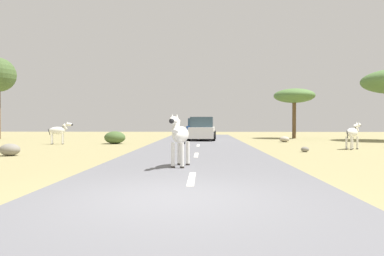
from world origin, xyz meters
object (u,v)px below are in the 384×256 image
at_px(car_0, 202,130).
at_px(zebra_2, 59,131).
at_px(zebra_0, 180,135).
at_px(rock_0, 10,150).
at_px(zebra_1, 353,133).
at_px(rock_3, 285,139).
at_px(bush_1, 115,138).
at_px(rock_2, 305,149).
at_px(tree_2, 294,96).
at_px(car_1, 197,128).

bearing_deg(car_0, zebra_2, -150.32).
xyz_separation_m(zebra_0, rock_0, (-7.32, 3.75, -0.74)).
bearing_deg(zebra_0, zebra_2, -42.22).
height_order(zebra_1, rock_3, zebra_1).
distance_m(rock_0, rock_3, 17.39).
xyz_separation_m(rock_0, rock_3, (13.80, 10.59, -0.05)).
bearing_deg(bush_1, car_0, 35.13).
xyz_separation_m(zebra_0, rock_3, (6.47, 14.35, -0.79)).
relative_size(zebra_2, rock_0, 1.80).
distance_m(car_0, rock_0, 14.57).
height_order(zebra_0, zebra_1, zebra_0).
bearing_deg(zebra_0, car_0, -81.22).
bearing_deg(car_0, rock_3, -12.29).
height_order(zebra_2, rock_2, zebra_2).
bearing_deg(zebra_2, zebra_0, 23.56).
relative_size(bush_1, rock_0, 1.63).
bearing_deg(zebra_1, car_0, -178.19).
bearing_deg(zebra_2, tree_2, 103.65).
distance_m(tree_2, rock_2, 14.72).
bearing_deg(rock_3, zebra_0, -114.28).
bearing_deg(zebra_1, car_1, 164.52).
distance_m(zebra_1, rock_0, 16.24).
distance_m(zebra_2, rock_3, 15.23).
bearing_deg(car_1, bush_1, -108.79).
bearing_deg(tree_2, zebra_2, -153.24).
relative_size(zebra_1, tree_2, 0.33).
bearing_deg(rock_0, zebra_2, 98.44).
bearing_deg(tree_2, zebra_1, -90.87).
bearing_deg(rock_0, car_0, 56.80).
relative_size(zebra_0, zebra_1, 1.17).
bearing_deg(car_0, zebra_1, -43.68).
relative_size(tree_2, rock_0, 5.20).
xyz_separation_m(tree_2, rock_0, (-15.92, -16.19, -3.40)).
xyz_separation_m(car_1, rock_0, (-7.45, -20.88, -0.59)).
relative_size(tree_2, bush_1, 3.18).
height_order(zebra_0, rock_3, zebra_0).
bearing_deg(zebra_1, bush_1, -149.08).
distance_m(zebra_1, rock_2, 3.47).
height_order(zebra_0, tree_2, tree_2).
bearing_deg(zebra_0, car_1, -79.19).
xyz_separation_m(zebra_1, zebra_2, (-16.86, 3.64, 0.00)).
height_order(zebra_2, rock_3, zebra_2).
relative_size(zebra_2, rock_3, 2.18).
relative_size(zebra_1, bush_1, 1.05).
distance_m(zebra_2, rock_0, 7.70).
distance_m(zebra_0, rock_0, 8.26).
height_order(tree_2, rock_0, tree_2).
distance_m(rock_2, rock_3, 8.40).
bearing_deg(car_1, zebra_2, -119.58).
height_order(zebra_1, bush_1, zebra_1).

